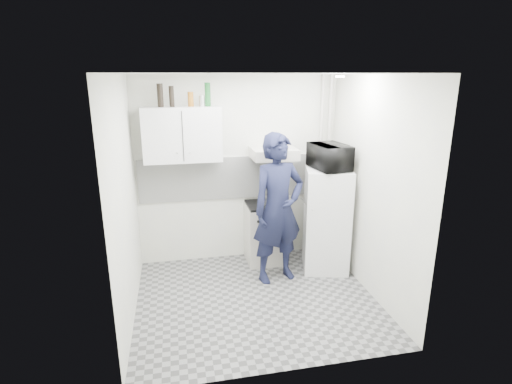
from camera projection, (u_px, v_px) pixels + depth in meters
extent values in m
plane|color=slate|center=(256.00, 299.00, 4.80)|extent=(2.80, 2.80, 0.00)
plane|color=white|center=(256.00, 74.00, 4.06)|extent=(2.80, 2.80, 0.00)
plane|color=silver|center=(238.00, 170.00, 5.61)|extent=(2.80, 0.00, 2.80)
plane|color=silver|center=(125.00, 203.00, 4.16)|extent=(0.00, 2.60, 2.60)
plane|color=silver|center=(372.00, 188.00, 4.70)|extent=(0.00, 2.60, 2.60)
imported|color=black|center=(278.00, 209.00, 5.03)|extent=(0.80, 0.63, 1.93)
cube|color=#BAB5AC|center=(265.00, 233.00, 5.68)|extent=(0.52, 0.52, 0.83)
cube|color=white|center=(327.00, 220.00, 5.39)|extent=(0.71, 0.71, 1.41)
cube|color=black|center=(265.00, 205.00, 5.56)|extent=(0.50, 0.50, 0.03)
cylinder|color=silver|center=(264.00, 200.00, 5.56)|extent=(0.17, 0.17, 0.09)
imported|color=black|center=(330.00, 157.00, 5.14)|extent=(0.63, 0.47, 0.32)
cylinder|color=black|center=(160.00, 95.00, 4.95)|extent=(0.07, 0.07, 0.29)
cylinder|color=black|center=(172.00, 96.00, 4.98)|extent=(0.06, 0.06, 0.26)
cylinder|color=brown|center=(191.00, 99.00, 5.04)|extent=(0.07, 0.07, 0.18)
cylinder|color=silver|center=(202.00, 101.00, 5.07)|extent=(0.07, 0.07, 0.14)
cylinder|color=#144C1E|center=(208.00, 95.00, 5.07)|extent=(0.07, 0.07, 0.30)
cube|color=white|center=(182.00, 134.00, 5.14)|extent=(1.00, 0.35, 0.70)
cube|color=#BAB5AC|center=(274.00, 153.00, 5.38)|extent=(0.60, 0.50, 0.14)
cube|color=white|center=(238.00, 177.00, 5.62)|extent=(2.74, 0.03, 0.60)
cylinder|color=#BAB5AC|center=(327.00, 167.00, 5.78)|extent=(0.05, 0.05, 2.60)
cylinder|color=#BAB5AC|center=(320.00, 168.00, 5.76)|extent=(0.04, 0.04, 2.60)
cylinder|color=white|center=(340.00, 76.00, 4.46)|extent=(0.10, 0.10, 0.02)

